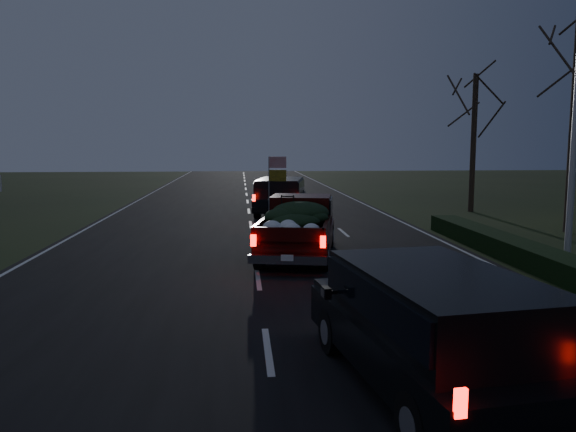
{
  "coord_description": "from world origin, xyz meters",
  "views": [
    {
      "loc": [
        -0.43,
        -14.04,
        3.44
      ],
      "look_at": [
        1.0,
        2.76,
        1.3
      ],
      "focal_mm": 35.0,
      "sensor_mm": 36.0,
      "label": 1
    }
  ],
  "objects": [
    {
      "name": "hedge_row",
      "position": [
        7.8,
        3.0,
        0.3
      ],
      "size": [
        1.0,
        10.0,
        0.6
      ],
      "primitive_type": "cube",
      "color": "black",
      "rests_on": "ground"
    },
    {
      "name": "lead_suv",
      "position": [
        1.54,
        13.4,
        1.11
      ],
      "size": [
        3.0,
        5.4,
        1.47
      ],
      "rotation": [
        0.0,
        0.0,
        -0.18
      ],
      "color": "black",
      "rests_on": "ground"
    },
    {
      "name": "road_asphalt",
      "position": [
        0.0,
        0.0,
        0.01
      ],
      "size": [
        14.0,
        120.0,
        0.02
      ],
      "primitive_type": "cube",
      "color": "black",
      "rests_on": "ground"
    },
    {
      "name": "ground",
      "position": [
        0.0,
        0.0,
        0.0
      ],
      "size": [
        120.0,
        120.0,
        0.0
      ],
      "primitive_type": "plane",
      "color": "black",
      "rests_on": "ground"
    },
    {
      "name": "rear_suv",
      "position": [
        2.2,
        -6.77,
        1.07
      ],
      "size": [
        2.76,
        5.18,
        1.42
      ],
      "rotation": [
        0.0,
        0.0,
        0.14
      ],
      "color": "black",
      "rests_on": "ground"
    },
    {
      "name": "pickup_truck",
      "position": [
        1.34,
        2.94,
        1.03
      ],
      "size": [
        2.99,
        5.54,
        2.76
      ],
      "rotation": [
        0.0,
        0.0,
        -0.2
      ],
      "color": "#330907",
      "rests_on": "ground"
    },
    {
      "name": "bare_tree_far",
      "position": [
        11.5,
        14.0,
        5.23
      ],
      "size": [
        3.6,
        3.6,
        7.0
      ],
      "color": "black",
      "rests_on": "ground"
    }
  ]
}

